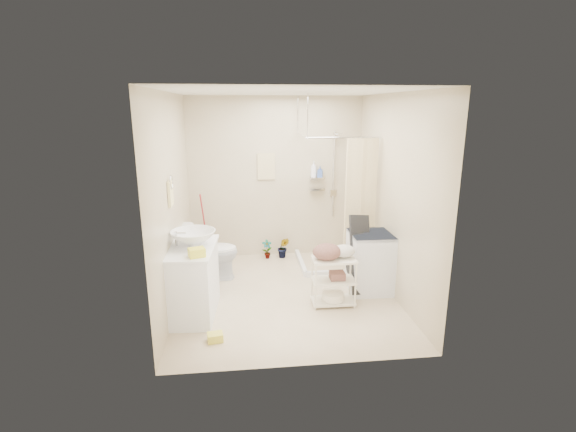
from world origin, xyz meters
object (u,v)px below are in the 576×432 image
(toilet, at_px, (209,252))
(laundry_rack, at_px, (334,277))
(washing_machine, at_px, (370,262))
(vanity, at_px, (193,281))

(toilet, xyz_separation_m, laundry_rack, (1.60, -1.01, -0.04))
(washing_machine, xyz_separation_m, laundry_rack, (-0.58, -0.37, -0.03))
(toilet, bearing_deg, laundry_rack, -124.67)
(toilet, distance_m, laundry_rack, 1.89)
(laundry_rack, bearing_deg, toilet, 148.48)
(washing_machine, bearing_deg, vanity, -168.38)
(vanity, distance_m, laundry_rack, 1.72)
(washing_machine, bearing_deg, laundry_rack, -146.42)
(washing_machine, height_order, laundry_rack, washing_machine)
(vanity, xyz_separation_m, washing_machine, (2.30, 0.42, -0.02))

